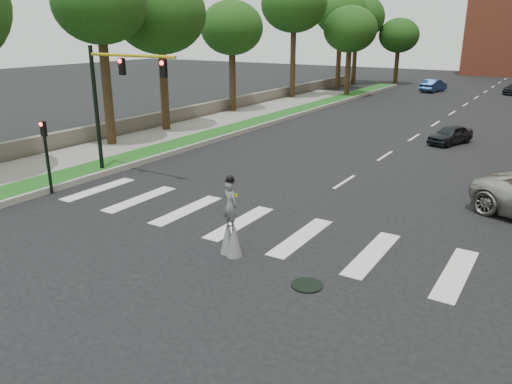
% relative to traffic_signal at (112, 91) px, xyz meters
% --- Properties ---
extents(ground_plane, '(160.00, 160.00, 0.00)m').
position_rel_traffic_signal_xyz_m(ground_plane, '(9.78, -3.00, -4.15)').
color(ground_plane, black).
rests_on(ground_plane, ground).
extents(grass_median, '(2.00, 60.00, 0.25)m').
position_rel_traffic_signal_xyz_m(grass_median, '(-1.72, 17.00, -4.03)').
color(grass_median, '#164D17').
rests_on(grass_median, ground).
extents(median_curb, '(0.20, 60.00, 0.28)m').
position_rel_traffic_signal_xyz_m(median_curb, '(-0.67, 17.00, -4.01)').
color(median_curb, '#979792').
rests_on(median_curb, ground).
extents(sidewalk_left, '(4.00, 60.00, 0.18)m').
position_rel_traffic_signal_xyz_m(sidewalk_left, '(-4.72, 7.00, -4.06)').
color(sidewalk_left, gray).
rests_on(sidewalk_left, ground).
extents(stone_wall, '(0.50, 56.00, 1.10)m').
position_rel_traffic_signal_xyz_m(stone_wall, '(-7.22, 19.00, -3.60)').
color(stone_wall, '#5D5850').
rests_on(stone_wall, ground).
extents(manhole, '(0.90, 0.90, 0.04)m').
position_rel_traffic_signal_xyz_m(manhole, '(12.78, -5.00, -4.13)').
color(manhole, black).
rests_on(manhole, ground).
extents(traffic_signal, '(5.30, 0.23, 6.20)m').
position_rel_traffic_signal_xyz_m(traffic_signal, '(0.00, 0.00, 0.00)').
color(traffic_signal, black).
rests_on(traffic_signal, ground).
extents(secondary_signal, '(0.25, 0.21, 3.23)m').
position_rel_traffic_signal_xyz_m(secondary_signal, '(-0.52, -3.50, -2.20)').
color(secondary_signal, black).
rests_on(secondary_signal, ground).
extents(stilt_performer, '(0.82, 0.62, 2.67)m').
position_rel_traffic_signal_xyz_m(stilt_performer, '(9.77, -4.42, -3.15)').
color(stilt_performer, '#312213').
rests_on(stilt_performer, ground).
extents(car_near, '(2.50, 3.73, 1.18)m').
position_rel_traffic_signal_xyz_m(car_near, '(12.21, 16.25, -3.56)').
color(car_near, black).
rests_on(car_near, ground).
extents(car_mid, '(2.25, 4.52, 1.42)m').
position_rel_traffic_signal_xyz_m(car_mid, '(4.65, 43.72, -3.44)').
color(car_mid, navy).
rests_on(car_mid, ground).
extents(tree_1, '(5.34, 5.34, 10.55)m').
position_rel_traffic_signal_xyz_m(tree_1, '(-5.36, 4.45, 4.06)').
color(tree_1, '#312213').
rests_on(tree_1, ground).
extents(tree_2, '(6.14, 6.14, 10.47)m').
position_rel_traffic_signal_xyz_m(tree_2, '(-5.66, 9.78, 3.66)').
color(tree_2, '#312213').
rests_on(tree_2, ground).
extents(tree_3, '(5.20, 5.20, 9.21)m').
position_rel_traffic_signal_xyz_m(tree_3, '(-6.44, 19.19, 2.79)').
color(tree_3, '#312213').
rests_on(tree_3, ground).
extents(tree_4, '(6.54, 6.54, 12.05)m').
position_rel_traffic_signal_xyz_m(tree_4, '(-6.38, 29.95, 5.06)').
color(tree_4, '#312213').
rests_on(tree_4, ground).
extents(tree_5, '(5.97, 5.97, 11.20)m').
position_rel_traffic_signal_xyz_m(tree_5, '(-5.65, 40.04, 4.45)').
color(tree_5, '#312213').
rests_on(tree_5, ground).
extents(tree_6, '(5.52, 5.52, 9.22)m').
position_rel_traffic_signal_xyz_m(tree_6, '(-2.10, 34.27, 2.68)').
color(tree_6, '#312213').
rests_on(tree_6, ground).
extents(tree_7, '(5.06, 5.06, 8.26)m').
position_rel_traffic_signal_xyz_m(tree_7, '(-1.57, 49.47, 1.91)').
color(tree_7, '#312213').
rests_on(tree_7, ground).
extents(tree_8, '(6.98, 6.98, 11.26)m').
position_rel_traffic_signal_xyz_m(tree_8, '(-6.46, 47.19, 4.10)').
color(tree_8, '#312213').
rests_on(tree_8, ground).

